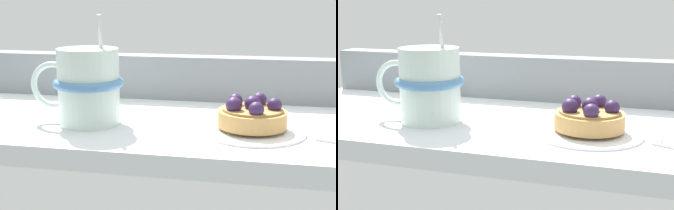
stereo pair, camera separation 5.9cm
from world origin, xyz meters
TOP-DOWN VIEW (x-y plane):
  - ground_plane at (0.00, 0.00)cm, footprint 81.63×31.55cm
  - window_rail_back at (0.00, 13.62)cm, footprint 79.99×4.32cm
  - dessert_plate at (7.81, -4.86)cm, footprint 13.19×13.19cm
  - raspberry_tart at (7.78, -4.86)cm, footprint 8.58×8.58cm
  - coffee_mug at (-13.76, -4.90)cm, footprint 12.92×9.33cm

SIDE VIEW (x-z plane):
  - ground_plane at x=0.00cm, z-range -2.60..0.00cm
  - dessert_plate at x=7.81cm, z-range -0.03..0.76cm
  - raspberry_tart at x=7.78cm, z-range 0.30..4.22cm
  - window_rail_back at x=0.00cm, z-range 0.00..7.15cm
  - coffee_mug at x=-13.76cm, z-range -2.10..12.34cm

